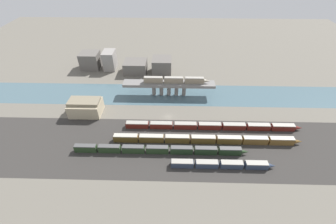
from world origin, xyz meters
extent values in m
plane|color=#666056|center=(0.00, 0.00, 0.00)|extent=(400.00, 400.00, 0.00)
cube|color=#33302D|center=(0.00, -24.00, 0.00)|extent=(280.00, 42.00, 0.01)
cube|color=#47606B|center=(0.00, 23.56, 0.00)|extent=(320.00, 25.27, 0.01)
cube|color=slate|center=(0.00, 23.56, 8.55)|extent=(60.39, 7.72, 1.87)
cylinder|color=gray|center=(-10.11, 23.56, 3.81)|extent=(2.52, 2.52, 7.61)
cylinder|color=gray|center=(-5.05, 23.56, 3.81)|extent=(2.52, 2.52, 7.61)
cylinder|color=gray|center=(0.00, 23.56, 3.81)|extent=(2.52, 2.52, 7.61)
cylinder|color=gray|center=(5.05, 23.56, 3.81)|extent=(2.52, 2.52, 7.61)
cylinder|color=gray|center=(10.11, 23.56, 3.81)|extent=(2.52, 2.52, 7.61)
cube|color=gray|center=(-10.23, 23.56, 11.34)|extent=(12.40, 2.64, 3.71)
cube|color=#9E998E|center=(-10.23, 23.56, 13.39)|extent=(11.90, 2.43, 0.40)
cube|color=gray|center=(3.10, 23.56, 11.34)|extent=(12.40, 2.64, 3.71)
cube|color=#9E998E|center=(3.10, 23.56, 13.39)|extent=(11.90, 2.43, 0.40)
cube|color=gray|center=(16.44, 23.56, 11.34)|extent=(12.40, 2.64, 3.71)
cube|color=#9E998E|center=(16.44, 23.56, 13.39)|extent=(11.90, 2.43, 0.40)
cone|color=gray|center=(24.80, 23.56, 11.15)|extent=(4.34, 2.37, 2.37)
cube|color=#2D384C|center=(7.54, -36.15, 1.52)|extent=(10.53, 3.10, 3.04)
cube|color=#9E998E|center=(7.54, -36.15, 3.24)|extent=(10.11, 2.85, 0.40)
cube|color=#2D384C|center=(19.09, -36.15, 1.52)|extent=(10.53, 3.10, 3.04)
cube|color=#9E998E|center=(19.09, -36.15, 3.24)|extent=(10.11, 2.85, 0.40)
cube|color=#2D384C|center=(30.65, -36.15, 1.52)|extent=(10.53, 3.10, 3.04)
cube|color=#9E998E|center=(30.65, -36.15, 3.24)|extent=(10.11, 2.85, 0.40)
cube|color=#2D384C|center=(42.20, -36.15, 1.52)|extent=(10.53, 3.10, 3.04)
cube|color=#9E998E|center=(42.20, -36.15, 3.24)|extent=(10.11, 2.85, 0.40)
cone|color=#2D384C|center=(49.31, -36.15, 1.37)|extent=(3.69, 2.73, 2.73)
cube|color=#23381E|center=(-40.56, -28.11, 1.86)|extent=(11.07, 2.62, 3.72)
cube|color=#4C4C4C|center=(-40.56, -28.11, 3.92)|extent=(10.63, 2.41, 0.40)
cube|color=#23381E|center=(-28.57, -28.11, 1.86)|extent=(11.07, 2.62, 3.72)
cube|color=#4C4C4C|center=(-28.57, -28.11, 3.92)|extent=(10.63, 2.41, 0.40)
cube|color=#23381E|center=(-16.58, -28.11, 1.86)|extent=(11.07, 2.62, 3.72)
cube|color=#4C4C4C|center=(-16.58, -28.11, 3.92)|extent=(10.63, 2.41, 0.40)
cube|color=#23381E|center=(-4.58, -28.11, 1.86)|extent=(11.07, 2.62, 3.72)
cube|color=#4C4C4C|center=(-4.58, -28.11, 3.92)|extent=(10.63, 2.41, 0.40)
cube|color=#23381E|center=(7.41, -28.11, 1.86)|extent=(11.07, 2.62, 3.72)
cube|color=#4C4C4C|center=(7.41, -28.11, 3.92)|extent=(10.63, 2.41, 0.40)
cube|color=#23381E|center=(19.40, -28.11, 1.86)|extent=(11.07, 2.62, 3.72)
cube|color=#4C4C4C|center=(19.40, -28.11, 3.92)|extent=(10.63, 2.41, 0.40)
cube|color=#23381E|center=(31.39, -28.11, 1.86)|extent=(11.07, 2.62, 3.72)
cube|color=#4C4C4C|center=(31.39, -28.11, 3.92)|extent=(10.63, 2.41, 0.40)
cone|color=#23381E|center=(38.87, -28.11, 1.67)|extent=(3.87, 2.35, 2.35)
cube|color=brown|center=(-21.68, -20.40, 1.85)|extent=(12.89, 2.98, 3.70)
cube|color=#B7B2A3|center=(-21.68, -20.40, 3.90)|extent=(12.37, 2.74, 0.40)
cube|color=brown|center=(-8.17, -20.40, 1.85)|extent=(12.89, 2.98, 3.70)
cube|color=#B7B2A3|center=(-8.17, -20.40, 3.90)|extent=(12.37, 2.74, 0.40)
cube|color=brown|center=(5.34, -20.40, 1.85)|extent=(12.89, 2.98, 3.70)
cube|color=#B7B2A3|center=(5.34, -20.40, 3.90)|extent=(12.37, 2.74, 0.40)
cube|color=brown|center=(18.85, -20.40, 1.85)|extent=(12.89, 2.98, 3.70)
cube|color=#B7B2A3|center=(18.85, -20.40, 3.90)|extent=(12.37, 2.74, 0.40)
cube|color=brown|center=(32.36, -20.40, 1.85)|extent=(12.89, 2.98, 3.70)
cube|color=#B7B2A3|center=(32.36, -20.40, 3.90)|extent=(12.37, 2.74, 0.40)
cube|color=brown|center=(45.87, -20.40, 1.85)|extent=(12.89, 2.98, 3.70)
cube|color=#B7B2A3|center=(45.87, -20.40, 3.90)|extent=(12.37, 2.74, 0.40)
cube|color=brown|center=(59.38, -20.40, 1.85)|extent=(12.89, 2.98, 3.70)
cube|color=#B7B2A3|center=(59.38, -20.40, 3.90)|extent=(12.37, 2.74, 0.40)
cone|color=brown|center=(68.08, -20.40, 1.66)|extent=(4.51, 2.68, 2.68)
cube|color=#5B1E19|center=(-17.12, -9.60, 1.59)|extent=(12.74, 3.12, 3.18)
cube|color=#9E998E|center=(-17.12, -9.60, 3.38)|extent=(12.23, 2.87, 0.40)
cube|color=#5B1E19|center=(-3.56, -9.60, 1.59)|extent=(12.74, 3.12, 3.18)
cube|color=#9E998E|center=(-3.56, -9.60, 3.38)|extent=(12.23, 2.87, 0.40)
cube|color=#5B1E19|center=(10.01, -9.60, 1.59)|extent=(12.74, 3.12, 3.18)
cube|color=#9E998E|center=(10.01, -9.60, 3.38)|extent=(12.23, 2.87, 0.40)
cube|color=#5B1E19|center=(23.57, -9.60, 1.59)|extent=(12.74, 3.12, 3.18)
cube|color=#9E998E|center=(23.57, -9.60, 3.38)|extent=(12.23, 2.87, 0.40)
cube|color=#5B1E19|center=(37.14, -9.60, 1.59)|extent=(12.74, 3.12, 3.18)
cube|color=#9E998E|center=(37.14, -9.60, 3.38)|extent=(12.23, 2.87, 0.40)
cube|color=#5B1E19|center=(50.70, -9.60, 1.59)|extent=(12.74, 3.12, 3.18)
cube|color=#9E998E|center=(50.70, -9.60, 3.38)|extent=(12.23, 2.87, 0.40)
cube|color=#5B1E19|center=(64.26, -9.60, 1.59)|extent=(12.74, 3.12, 3.18)
cube|color=#9E998E|center=(64.26, -9.60, 3.38)|extent=(12.23, 2.87, 0.40)
cone|color=#5B1E19|center=(72.87, -9.60, 1.43)|extent=(4.46, 2.81, 2.81)
cube|color=tan|center=(-49.64, 2.48, 3.94)|extent=(18.53, 12.85, 7.88)
cube|color=#7C725C|center=(-49.64, 2.48, 8.75)|extent=(18.16, 8.99, 1.73)
cube|color=#605B56|center=(-63.89, 61.40, 6.39)|extent=(14.44, 13.33, 12.77)
cube|color=gray|center=(-48.12, 60.78, 7.16)|extent=(9.04, 13.01, 14.33)
cube|color=#605B56|center=(-26.86, 55.20, 4.47)|extent=(17.38, 14.91, 8.93)
cube|color=#605B56|center=(-6.13, 54.60, 5.89)|extent=(14.51, 14.76, 11.79)
camera|label=1|loc=(2.63, -103.41, 86.38)|focal=24.00mm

